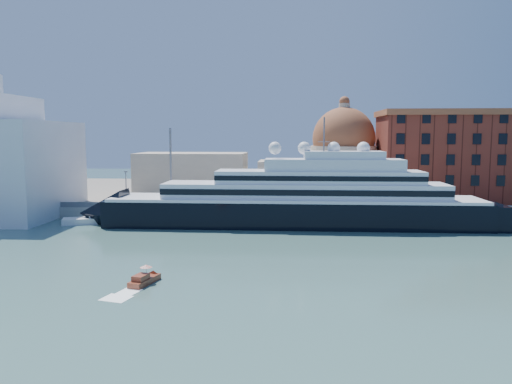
{
  "coord_description": "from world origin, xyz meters",
  "views": [
    {
      "loc": [
        7.56,
        -80.15,
        18.69
      ],
      "look_at": [
        0.74,
        18.0,
        7.62
      ],
      "focal_mm": 35.0,
      "sensor_mm": 36.0,
      "label": 1
    }
  ],
  "objects": [
    {
      "name": "church",
      "position": [
        6.39,
        57.72,
        10.91
      ],
      "size": [
        66.0,
        18.0,
        25.5
      ],
      "color": "beige",
      "rests_on": "land"
    },
    {
      "name": "land",
      "position": [
        0.0,
        75.0,
        1.0
      ],
      "size": [
        260.0,
        72.0,
        2.0
      ],
      "primitive_type": "cube",
      "color": "slate",
      "rests_on": "ground"
    },
    {
      "name": "warehouse",
      "position": [
        52.0,
        52.0,
        13.79
      ],
      "size": [
        43.0,
        19.0,
        23.25
      ],
      "color": "maroon",
      "rests_on": "land"
    },
    {
      "name": "quay",
      "position": [
        0.0,
        34.0,
        1.25
      ],
      "size": [
        180.0,
        10.0,
        2.5
      ],
      "primitive_type": "cube",
      "color": "gray",
      "rests_on": "ground"
    },
    {
      "name": "water_taxi",
      "position": [
        -10.9,
        -19.71,
        0.6
      ],
      "size": [
        3.07,
        5.53,
        2.5
      ],
      "rotation": [
        0.0,
        0.0,
        -0.27
      ],
      "color": "maroon",
      "rests_on": "ground"
    },
    {
      "name": "superyacht",
      "position": [
        5.93,
        23.0,
        4.54
      ],
      "size": [
        88.11,
        12.21,
        26.33
      ],
      "color": "black",
      "rests_on": "ground"
    },
    {
      "name": "lamp_posts",
      "position": [
        -12.67,
        32.27,
        9.84
      ],
      "size": [
        120.8,
        2.4,
        18.0
      ],
      "color": "slate",
      "rests_on": "quay"
    },
    {
      "name": "ground",
      "position": [
        0.0,
        0.0,
        0.0
      ],
      "size": [
        400.0,
        400.0,
        0.0
      ],
      "primitive_type": "plane",
      "color": "#335851",
      "rests_on": "ground"
    },
    {
      "name": "quay_fence",
      "position": [
        0.0,
        29.5,
        3.1
      ],
      "size": [
        180.0,
        0.1,
        1.2
      ],
      "primitive_type": "cube",
      "color": "slate",
      "rests_on": "quay"
    },
    {
      "name": "service_barge",
      "position": [
        -35.15,
        22.76,
        0.71
      ],
      "size": [
        11.59,
        6.89,
        2.47
      ],
      "rotation": [
        0.0,
        0.0,
        0.31
      ],
      "color": "white",
      "rests_on": "ground"
    }
  ]
}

